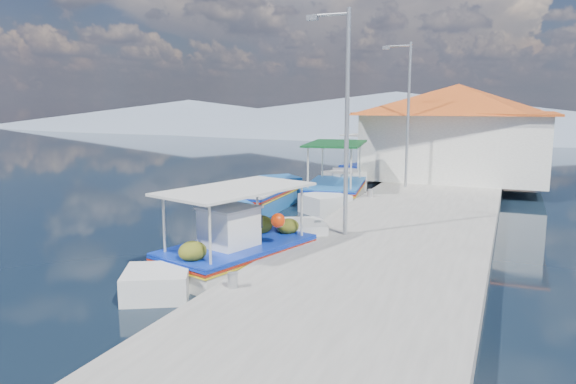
% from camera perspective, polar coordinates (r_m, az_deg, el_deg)
% --- Properties ---
extents(ground, '(160.00, 160.00, 0.00)m').
position_cam_1_polar(ground, '(15.41, -13.01, -6.23)').
color(ground, black).
rests_on(ground, ground).
extents(quay, '(5.00, 44.00, 0.50)m').
position_cam_1_polar(quay, '(18.64, 13.35, -2.70)').
color(quay, '#A4A09A').
rests_on(quay, ground).
extents(bollards, '(0.20, 17.20, 0.30)m').
position_cam_1_polar(bollards, '(18.29, 6.51, -1.45)').
color(bollards, '#A5A8AD').
rests_on(bollards, quay).
extents(main_caique, '(3.27, 6.62, 2.27)m').
position_cam_1_polar(main_caique, '(13.61, -5.29, -6.22)').
color(main_caique, white).
rests_on(main_caique, ground).
extents(caique_green_canopy, '(2.86, 7.13, 2.70)m').
position_cam_1_polar(caique_green_canopy, '(22.67, 5.08, 0.09)').
color(caique_green_canopy, white).
rests_on(caique_green_canopy, ground).
extents(caique_blue_hull, '(2.20, 6.92, 1.23)m').
position_cam_1_polar(caique_blue_hull, '(20.88, -3.22, -0.91)').
color(caique_blue_hull, '#1C5EAD').
rests_on(caique_blue_hull, ground).
extents(caique_far, '(3.94, 6.98, 2.62)m').
position_cam_1_polar(caique_far, '(29.91, 9.47, 2.46)').
color(caique_far, white).
rests_on(caique_far, ground).
extents(harbor_building, '(10.49, 10.49, 4.40)m').
position_cam_1_polar(harbor_building, '(27.16, 17.29, 6.30)').
color(harbor_building, white).
rests_on(harbor_building, quay).
extents(lamp_post_near, '(1.21, 0.14, 6.00)m').
position_cam_1_polar(lamp_post_near, '(14.63, 5.88, 8.43)').
color(lamp_post_near, '#A5A8AD').
rests_on(lamp_post_near, quay).
extents(lamp_post_far, '(1.21, 0.14, 6.00)m').
position_cam_1_polar(lamp_post_far, '(23.40, 12.31, 8.69)').
color(lamp_post_far, '#A5A8AD').
rests_on(lamp_post_far, quay).
extents(mountain_ridge, '(171.40, 96.00, 5.50)m').
position_cam_1_polar(mountain_ridge, '(68.08, 20.87, 7.23)').
color(mountain_ridge, slate).
rests_on(mountain_ridge, ground).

